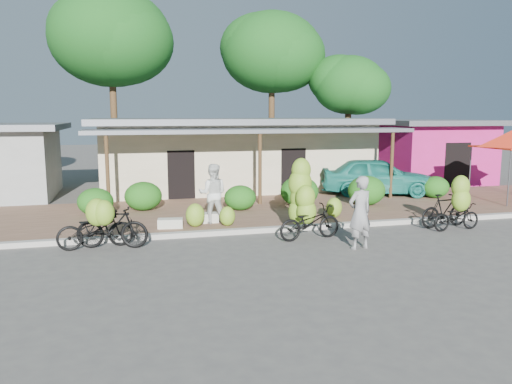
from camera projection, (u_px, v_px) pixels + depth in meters
The scene contains 27 objects.
ground at pixel (318, 247), 13.45m from camera, with size 100.00×100.00×0.00m, color #514E4B.
sidewalk at pixel (268, 211), 18.23m from camera, with size 60.00×6.00×0.12m, color #90634D.
curb at pixel (294, 228), 15.35m from camera, with size 60.00×0.25×0.15m, color #A8A399.
shop_main at pixel (234, 153), 23.64m from camera, with size 13.00×8.50×3.35m.
shop_pink at pixel (428, 150), 26.31m from camera, with size 6.00×6.00×3.25m.
tree_far_center at pixel (107, 36), 26.28m from camera, with size 6.41×6.39×10.08m.
tree_center_right at pixel (268, 51), 29.06m from camera, with size 5.90×5.84×9.44m.
tree_near_right at pixel (345, 83), 28.43m from camera, with size 4.32×4.13×6.90m.
hedge_0 at pixel (95, 202), 17.01m from camera, with size 1.21×1.09×0.94m, color #155212.
hedge_1 at pixel (143, 196), 17.88m from camera, with size 1.33×1.19×1.03m, color #155212.
hedge_2 at pixel (240, 198), 17.95m from camera, with size 1.15×1.04×0.90m, color #155212.
hedge_3 at pixel (299, 191), 18.72m from camera, with size 1.44×1.30×1.13m, color #155212.
hedge_4 at pixel (367, 190), 18.93m from camera, with size 1.44×1.29×1.12m, color #155212.
hedge_5 at pixel (435, 187), 20.58m from camera, with size 1.15×1.03×0.90m, color #155212.
bike_far_left at pixel (96, 227), 13.16m from camera, with size 2.07×1.38×1.45m.
bike_left at pixel (111, 226), 13.16m from camera, with size 1.99×1.35×1.42m.
bike_center at pixel (305, 207), 14.36m from camera, with size 1.98×1.34×2.29m.
bike_right at pixel (449, 206), 15.53m from camera, with size 1.84×1.26×1.73m.
bike_far_right at pixel (456, 217), 15.31m from camera, with size 1.68×0.69×0.86m.
loose_banana_a at pixel (195, 215), 15.27m from camera, with size 0.58×0.49×0.73m, color #96AD2B.
loose_banana_b at pixel (227, 216), 15.41m from camera, with size 0.49×0.42×0.61m, color #96AD2B.
loose_banana_c at pixel (334, 208), 16.65m from camera, with size 0.54×0.46×0.68m, color #96AD2B.
sack_near at pixel (205, 218), 15.90m from camera, with size 0.85×0.40×0.30m, color beige.
sack_far at pixel (170, 223), 15.17m from camera, with size 0.75×0.38×0.28m, color beige.
vendor at pixel (360, 213), 13.13m from camera, with size 0.71×0.47×1.96m, color gray.
bystander at pixel (213, 194), 15.74m from camera, with size 0.92×0.71×1.89m, color silver.
teal_van at pixel (377, 176), 21.36m from camera, with size 1.89×4.70×1.60m, color #1C7E70.
Camera 1 is at (-4.92, -12.22, 3.54)m, focal length 35.00 mm.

